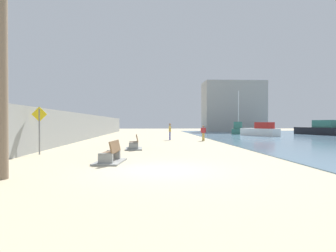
% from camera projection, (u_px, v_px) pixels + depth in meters
% --- Properties ---
extents(ground_plane, '(120.00, 120.00, 0.00)m').
position_uv_depth(ground_plane, '(154.00, 140.00, 28.50)').
color(ground_plane, '#C6B793').
extents(seawall, '(0.80, 64.00, 2.70)m').
position_uv_depth(seawall, '(79.00, 127.00, 28.05)').
color(seawall, gray).
rests_on(seawall, ground).
extents(bench_near, '(1.32, 2.21, 0.98)m').
position_uv_depth(bench_near, '(111.00, 157.00, 12.44)').
color(bench_near, gray).
rests_on(bench_near, ground).
extents(bench_far, '(1.20, 2.15, 0.98)m').
position_uv_depth(bench_far, '(134.00, 146.00, 18.92)').
color(bench_far, gray).
rests_on(bench_far, ground).
extents(person_walking, '(0.53, 0.20, 1.52)m').
position_uv_depth(person_walking, '(203.00, 132.00, 27.96)').
color(person_walking, gold).
rests_on(person_walking, ground).
extents(person_standing, '(0.23, 0.53, 1.73)m').
position_uv_depth(person_standing, '(170.00, 130.00, 28.97)').
color(person_standing, navy).
rests_on(person_standing, ground).
extents(boat_far_left, '(3.94, 8.06, 2.14)m').
position_uv_depth(boat_far_left, '(320.00, 129.00, 41.45)').
color(boat_far_left, black).
rests_on(boat_far_left, water_bay).
extents(boat_distant, '(3.31, 5.07, 6.89)m').
position_uv_depth(boat_distant, '(238.00, 129.00, 44.85)').
color(boat_distant, '#337060').
rests_on(boat_distant, water_bay).
extents(boat_outer, '(3.85, 5.72, 1.82)m').
position_uv_depth(boat_outer, '(260.00, 131.00, 37.71)').
color(boat_outer, white).
rests_on(boat_outer, water_bay).
extents(pedestrian_sign, '(0.85, 0.08, 2.66)m').
position_uv_depth(pedestrian_sign, '(39.00, 125.00, 15.66)').
color(pedestrian_sign, slate).
rests_on(pedestrian_sign, ground).
extents(harbor_building, '(12.00, 6.00, 10.05)m').
position_uv_depth(harbor_building, '(233.00, 107.00, 57.35)').
color(harbor_building, '#9E9E99').
rests_on(harbor_building, ground).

